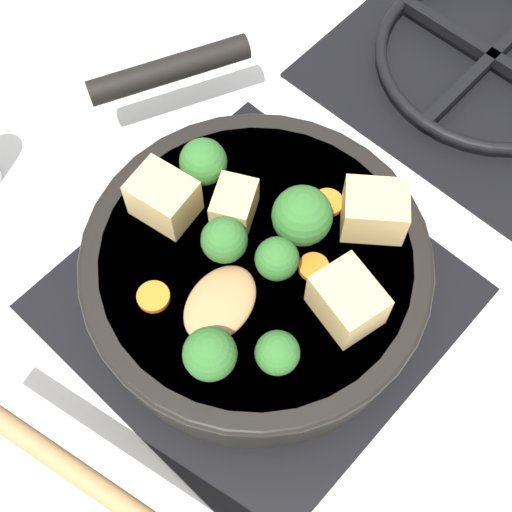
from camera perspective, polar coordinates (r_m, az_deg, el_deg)
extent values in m
plane|color=silver|center=(0.64, 0.00, -3.48)|extent=(2.40, 2.40, 0.00)
cube|color=black|center=(0.64, 0.00, -3.34)|extent=(0.31, 0.31, 0.01)
torus|color=black|center=(0.62, 0.00, -2.76)|extent=(0.24, 0.24, 0.01)
cube|color=black|center=(0.62, 0.00, -2.76)|extent=(0.01, 0.23, 0.01)
cube|color=black|center=(0.62, 0.00, -2.76)|extent=(0.23, 0.01, 0.01)
cube|color=black|center=(0.82, 18.01, 14.15)|extent=(0.31, 0.31, 0.01)
torus|color=black|center=(0.80, 18.34, 14.88)|extent=(0.24, 0.24, 0.01)
cube|color=black|center=(0.80, 18.34, 14.88)|extent=(0.01, 0.23, 0.01)
cube|color=black|center=(0.80, 18.34, 14.88)|extent=(0.23, 0.01, 0.01)
cylinder|color=black|center=(0.59, 0.00, -1.33)|extent=(0.27, 0.27, 0.06)
cylinder|color=#5B3316|center=(0.58, 0.00, -1.16)|extent=(0.25, 0.25, 0.05)
torus|color=black|center=(0.56, 0.00, -0.18)|extent=(0.28, 0.28, 0.01)
cylinder|color=black|center=(0.69, -6.94, 14.59)|extent=(0.09, 0.15, 0.02)
ellipsoid|color=#A87A4C|center=(0.54, -2.89, -3.81)|extent=(0.06, 0.08, 0.01)
cylinder|color=#A87A4C|center=(0.51, -12.87, -17.36)|extent=(0.24, 0.06, 0.02)
cube|color=#DBB770|center=(0.53, 7.32, -3.57)|extent=(0.06, 0.05, 0.04)
cube|color=#DBB770|center=(0.57, -1.75, 4.12)|extent=(0.05, 0.05, 0.03)
cube|color=#DBB770|center=(0.56, 9.45, 3.60)|extent=(0.06, 0.06, 0.04)
cube|color=#DBB770|center=(0.57, -7.41, 4.63)|extent=(0.05, 0.05, 0.04)
cylinder|color=#709956|center=(0.56, -2.48, 0.35)|extent=(0.01, 0.01, 0.01)
sphere|color=#2D6628|center=(0.54, -2.56, 1.29)|extent=(0.04, 0.04, 0.04)
cylinder|color=#709956|center=(0.59, -4.11, 6.42)|extent=(0.01, 0.01, 0.01)
sphere|color=#2D6628|center=(0.57, -4.25, 7.53)|extent=(0.04, 0.04, 0.04)
cylinder|color=#709956|center=(0.52, -3.58, -8.54)|extent=(0.01, 0.01, 0.01)
sphere|color=#2D6628|center=(0.50, -3.71, -7.82)|extent=(0.04, 0.04, 0.04)
cylinder|color=#709956|center=(0.57, 3.58, 2.04)|extent=(0.01, 0.01, 0.01)
sphere|color=#2D6628|center=(0.54, 3.72, 3.23)|extent=(0.05, 0.05, 0.05)
cylinder|color=#709956|center=(0.55, 1.74, -0.99)|extent=(0.01, 0.01, 0.01)
sphere|color=#2D6628|center=(0.53, 1.79, -0.13)|extent=(0.03, 0.03, 0.03)
cylinder|color=#709956|center=(0.52, 1.67, -8.39)|extent=(0.01, 0.01, 0.01)
sphere|color=#2D6628|center=(0.50, 1.72, -7.75)|extent=(0.03, 0.03, 0.03)
cylinder|color=orange|center=(0.55, -8.21, -3.25)|extent=(0.03, 0.03, 0.01)
cylinder|color=orange|center=(0.58, 5.75, 4.26)|extent=(0.03, 0.03, 0.01)
cylinder|color=orange|center=(0.56, 4.63, -0.89)|extent=(0.02, 0.02, 0.01)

